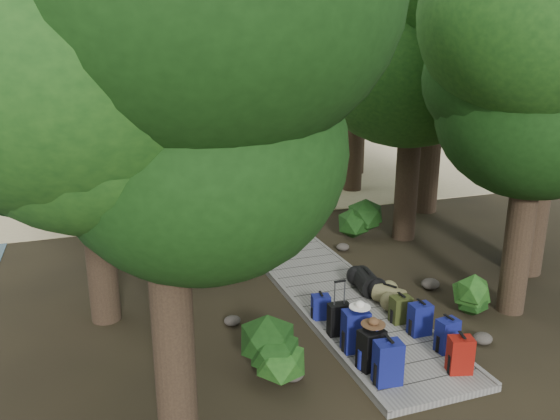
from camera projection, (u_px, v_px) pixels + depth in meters
name	position (u px, v px, depth m)	size (l,w,h in m)	color
ground	(315.00, 278.00, 12.61)	(120.00, 120.00, 0.00)	#2C2416
sand_beach	(189.00, 157.00, 27.09)	(40.00, 22.00, 0.02)	#CDBB8B
boardwalk	(299.00, 261.00, 13.50)	(2.00, 12.00, 0.12)	gray
backpack_left_a	(388.00, 361.00, 8.32)	(0.41, 0.29, 0.78)	navy
backpack_left_b	(371.00, 347.00, 8.74)	(0.40, 0.29, 0.74)	black
backpack_left_c	(356.00, 329.00, 9.25)	(0.44, 0.31, 0.81)	navy
backpack_left_d	(321.00, 306.00, 10.41)	(0.34, 0.25, 0.52)	navy
backpack_right_a	(460.00, 353.00, 8.64)	(0.37, 0.26, 0.67)	maroon
backpack_right_b	(447.00, 334.00, 9.25)	(0.36, 0.25, 0.65)	navy
backpack_right_c	(420.00, 317.00, 9.81)	(0.38, 0.27, 0.65)	navy
backpack_right_d	(401.00, 308.00, 10.26)	(0.37, 0.27, 0.57)	#313B16
duffel_right_khaki	(389.00, 295.00, 10.99)	(0.40, 0.59, 0.40)	olive
duffel_right_black	(366.00, 282.00, 11.56)	(0.46, 0.73, 0.46)	black
suitcase_on_boardwalk	(339.00, 319.00, 9.80)	(0.39, 0.21, 0.60)	black
lone_suitcase_on_sand	(239.00, 186.00, 19.72)	(0.43, 0.25, 0.68)	black
hat_brown	(373.00, 321.00, 8.67)	(0.39, 0.39, 0.12)	#51351E
hat_white	(360.00, 304.00, 9.11)	(0.36, 0.36, 0.12)	silver
kayak	(145.00, 182.00, 21.16)	(0.67, 3.05, 0.31)	red
sun_lounger	(295.00, 168.00, 23.19)	(0.53, 1.66, 0.53)	silver
tree_right_a	(533.00, 124.00, 10.00)	(4.52, 4.52, 7.53)	black
tree_right_b	(555.00, 31.00, 11.49)	(6.12, 6.12, 10.92)	black
tree_right_c	(414.00, 75.00, 14.11)	(5.14, 5.14, 8.90)	black
tree_right_d	(437.00, 24.00, 16.36)	(6.36, 6.36, 11.66)	black
tree_right_e	(357.00, 55.00, 19.29)	(5.47, 5.47, 9.85)	black
tree_right_f	(360.00, 62.00, 22.22)	(5.17, 5.17, 9.23)	black
tree_left_a	(163.00, 174.00, 6.15)	(4.46, 4.46, 7.43)	black
tree_left_b	(87.00, 113.00, 9.58)	(4.45, 4.45, 8.02)	black
tree_left_c	(100.00, 100.00, 13.15)	(4.50, 4.50, 7.82)	black
tree_back_a	(156.00, 59.00, 23.77)	(5.48, 5.48, 9.48)	black
tree_back_b	(221.00, 50.00, 26.66)	(5.73, 5.73, 10.23)	black
tree_back_c	(288.00, 52.00, 26.64)	(5.57, 5.57, 10.02)	black
tree_back_d	(54.00, 66.00, 22.51)	(5.38, 5.38, 8.97)	black
palm_right_a	(333.00, 88.00, 17.34)	(4.60, 4.60, 7.85)	#113F13
palm_right_b	(338.00, 68.00, 22.77)	(4.53, 4.53, 8.75)	#113F13
palm_right_c	(248.00, 82.00, 23.53)	(4.76, 4.76, 7.57)	#113F13
palm_left_a	(102.00, 115.00, 16.49)	(4.03, 4.03, 6.42)	#113F13
rock_left_a	(293.00, 374.00, 8.68)	(0.37, 0.34, 0.21)	#4C473F
rock_left_b	(232.00, 321.00, 10.45)	(0.32, 0.29, 0.18)	#4C473F
rock_left_c	(236.00, 268.00, 12.86)	(0.49, 0.44, 0.27)	#4C473F
rock_left_d	(180.00, 239.00, 14.94)	(0.33, 0.30, 0.18)	#4C473F
rock_right_a	(483.00, 338.00, 9.78)	(0.36, 0.32, 0.20)	#4C473F
rock_right_b	(430.00, 284.00, 12.03)	(0.42, 0.38, 0.23)	#4C473F
rock_right_c	(343.00, 247.00, 14.36)	(0.35, 0.31, 0.19)	#4C473F
rock_right_d	(358.00, 213.00, 17.12)	(0.63, 0.57, 0.35)	#4C473F
shrub_left_a	(278.00, 351.00, 8.67)	(1.04, 1.04, 0.93)	#184314
shrub_left_b	(238.00, 262.00, 12.62)	(0.81, 0.81, 0.73)	#184314
shrub_left_c	(155.00, 217.00, 15.47)	(1.17, 1.17, 1.06)	#184314
shrub_right_a	(470.00, 294.00, 10.84)	(0.90, 0.90, 0.81)	#184314
shrub_right_b	(362.00, 220.00, 15.17)	(1.20, 1.20, 1.08)	#184314
shrub_right_c	(306.00, 197.00, 18.12)	(0.88, 0.88, 0.80)	#184314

